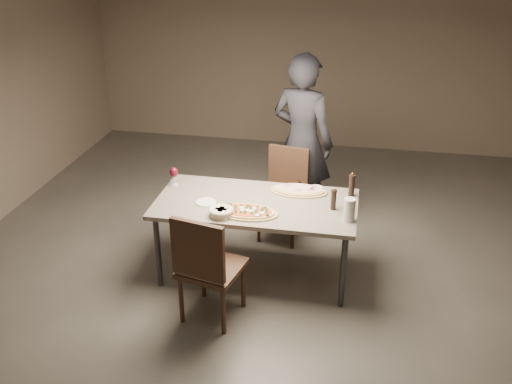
% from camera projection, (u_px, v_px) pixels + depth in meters
% --- Properties ---
extents(room, '(7.00, 7.00, 7.00)m').
position_uv_depth(room, '(256.00, 134.00, 4.82)').
color(room, '#58534B').
rests_on(room, ground).
extents(dining_table, '(1.80, 0.90, 0.75)m').
position_uv_depth(dining_table, '(256.00, 208.00, 5.13)').
color(dining_table, slate).
rests_on(dining_table, ground).
extents(zucchini_pizza, '(0.56, 0.31, 0.05)m').
position_uv_depth(zucchini_pizza, '(246.00, 212.00, 4.90)').
color(zucchini_pizza, tan).
rests_on(zucchini_pizza, dining_table).
extents(ham_pizza, '(0.53, 0.29, 0.04)m').
position_uv_depth(ham_pizza, '(299.00, 190.00, 5.28)').
color(ham_pizza, tan).
rests_on(ham_pizza, dining_table).
extents(bread_basket, '(0.21, 0.21, 0.08)m').
position_uv_depth(bread_basket, '(221.00, 211.00, 4.84)').
color(bread_basket, beige).
rests_on(bread_basket, dining_table).
extents(oil_dish, '(0.13, 0.13, 0.01)m').
position_uv_depth(oil_dish, '(316.00, 188.00, 5.35)').
color(oil_dish, white).
rests_on(oil_dish, dining_table).
extents(pepper_mill_left, '(0.06, 0.06, 0.23)m').
position_uv_depth(pepper_mill_left, '(352.00, 185.00, 5.17)').
color(pepper_mill_left, black).
rests_on(pepper_mill_left, dining_table).
extents(pepper_mill_right, '(0.05, 0.05, 0.21)m').
position_uv_depth(pepper_mill_right, '(334.00, 199.00, 4.94)').
color(pepper_mill_right, black).
rests_on(pepper_mill_right, dining_table).
extents(carafe, '(0.10, 0.10, 0.20)m').
position_uv_depth(carafe, '(349.00, 210.00, 4.75)').
color(carafe, silver).
rests_on(carafe, dining_table).
extents(wine_glass, '(0.08, 0.08, 0.18)m').
position_uv_depth(wine_glass, '(174.00, 173.00, 5.37)').
color(wine_glass, silver).
rests_on(wine_glass, dining_table).
extents(side_plate, '(0.18, 0.18, 0.01)m').
position_uv_depth(side_plate, '(206.00, 202.00, 5.08)').
color(side_plate, white).
rests_on(side_plate, dining_table).
extents(chair_near, '(0.56, 0.56, 1.00)m').
position_uv_depth(chair_near, '(206.00, 264.00, 4.54)').
color(chair_near, '#3A2518').
rests_on(chair_near, ground).
extents(chair_far, '(0.52, 0.52, 0.94)m').
position_uv_depth(chair_far, '(285.00, 188.00, 5.88)').
color(chair_far, '#3A2518').
rests_on(chair_far, ground).
extents(diner, '(0.80, 0.66, 1.87)m').
position_uv_depth(diner, '(302.00, 142.00, 5.94)').
color(diner, black).
rests_on(diner, ground).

